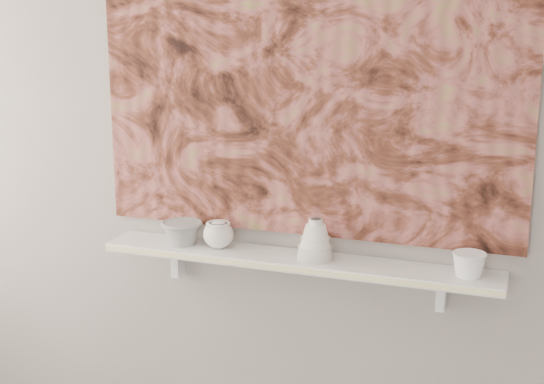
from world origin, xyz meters
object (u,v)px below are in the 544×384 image
at_px(bell_vessel, 315,239).
at_px(bowl_white, 469,264).
at_px(painting, 305,76).
at_px(bowl_grey, 182,232).
at_px(shelf, 296,261).
at_px(cup_cream, 218,235).

xyz_separation_m(bell_vessel, bowl_white, (0.51, 0.00, -0.03)).
relative_size(painting, bowl_grey, 9.98).
bearing_deg(shelf, bowl_grey, 180.00).
xyz_separation_m(shelf, painting, (0.00, 0.08, 0.62)).
distance_m(cup_cream, bowl_white, 0.87).
height_order(bell_vessel, bowl_white, bell_vessel).
relative_size(bell_vessel, bowl_white, 1.29).
bearing_deg(shelf, painting, 90.00).
distance_m(painting, bowl_grey, 0.72).
xyz_separation_m(bowl_grey, bell_vessel, (0.50, 0.00, 0.03)).
bearing_deg(cup_cream, bell_vessel, 0.00).
bearing_deg(bowl_white, shelf, 180.00).
relative_size(painting, bell_vessel, 10.58).
xyz_separation_m(cup_cream, bell_vessel, (0.36, 0.00, 0.02)).
bearing_deg(cup_cream, shelf, 0.00).
bearing_deg(shelf, bell_vessel, 0.00).
bearing_deg(painting, shelf, -90.00).
xyz_separation_m(shelf, bell_vessel, (0.07, 0.00, 0.09)).
xyz_separation_m(painting, bell_vessel, (0.07, -0.08, -0.54)).
xyz_separation_m(bowl_grey, bowl_white, (1.01, 0.00, -0.00)).
height_order(cup_cream, bowl_white, cup_cream).
distance_m(shelf, cup_cream, 0.30).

